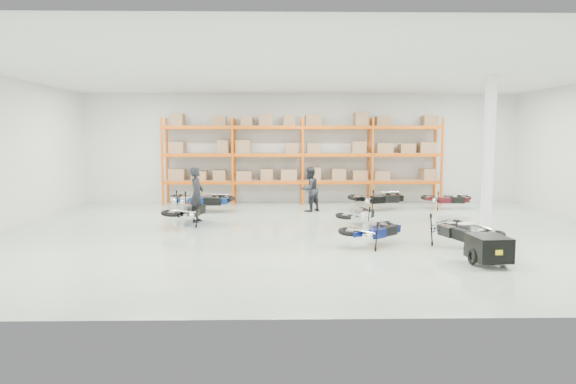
{
  "coord_description": "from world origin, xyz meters",
  "views": [
    {
      "loc": [
        -0.98,
        -14.47,
        2.74
      ],
      "look_at": [
        -0.69,
        0.71,
        1.1
      ],
      "focal_mm": 32.0,
      "sensor_mm": 36.0,
      "label": 1
    }
  ],
  "objects_px": {
    "moto_back_b": "(196,196)",
    "moto_back_c": "(378,195)",
    "moto_blue_centre": "(374,226)",
    "moto_back_d": "(447,196)",
    "moto_silver_left": "(359,211)",
    "moto_back_a": "(204,197)",
    "moto_black_far_left": "(188,207)",
    "moto_touring_right": "(462,226)",
    "trailer": "(489,248)",
    "person_back": "(310,189)",
    "person_left": "(197,195)"
  },
  "relations": [
    {
      "from": "moto_back_d",
      "to": "person_back",
      "type": "bearing_deg",
      "value": 100.07
    },
    {
      "from": "moto_black_far_left",
      "to": "moto_touring_right",
      "type": "relative_size",
      "value": 0.95
    },
    {
      "from": "moto_back_a",
      "to": "moto_back_c",
      "type": "bearing_deg",
      "value": -83.15
    },
    {
      "from": "moto_blue_centre",
      "to": "moto_silver_left",
      "type": "height_order",
      "value": "moto_blue_centre"
    },
    {
      "from": "moto_touring_right",
      "to": "trailer",
      "type": "bearing_deg",
      "value": -105.06
    },
    {
      "from": "trailer",
      "to": "moto_back_c",
      "type": "relative_size",
      "value": 0.79
    },
    {
      "from": "trailer",
      "to": "person_left",
      "type": "xyz_separation_m",
      "value": [
        -7.12,
        5.76,
        0.52
      ]
    },
    {
      "from": "moto_back_b",
      "to": "moto_back_d",
      "type": "relative_size",
      "value": 1.17
    },
    {
      "from": "moto_blue_centre",
      "to": "moto_back_d",
      "type": "height_order",
      "value": "moto_blue_centre"
    },
    {
      "from": "moto_blue_centre",
      "to": "person_left",
      "type": "distance_m",
      "value": 6.29
    },
    {
      "from": "moto_silver_left",
      "to": "moto_back_d",
      "type": "height_order",
      "value": "moto_silver_left"
    },
    {
      "from": "moto_blue_centre",
      "to": "moto_touring_right",
      "type": "bearing_deg",
      "value": -141.31
    },
    {
      "from": "moto_black_far_left",
      "to": "trailer",
      "type": "height_order",
      "value": "moto_black_far_left"
    },
    {
      "from": "moto_back_b",
      "to": "moto_back_c",
      "type": "relative_size",
      "value": 0.99
    },
    {
      "from": "moto_black_far_left",
      "to": "moto_back_d",
      "type": "bearing_deg",
      "value": -148.01
    },
    {
      "from": "moto_blue_centre",
      "to": "moto_back_a",
      "type": "relative_size",
      "value": 0.88
    },
    {
      "from": "moto_blue_centre",
      "to": "moto_back_c",
      "type": "height_order",
      "value": "moto_back_c"
    },
    {
      "from": "moto_back_a",
      "to": "moto_back_d",
      "type": "height_order",
      "value": "moto_back_a"
    },
    {
      "from": "moto_back_b",
      "to": "person_left",
      "type": "relative_size",
      "value": 1.08
    },
    {
      "from": "moto_touring_right",
      "to": "moto_back_b",
      "type": "bearing_deg",
      "value": 124.1
    },
    {
      "from": "moto_touring_right",
      "to": "moto_blue_centre",
      "type": "bearing_deg",
      "value": 154.49
    },
    {
      "from": "trailer",
      "to": "person_back",
      "type": "height_order",
      "value": "person_back"
    },
    {
      "from": "moto_black_far_left",
      "to": "moto_silver_left",
      "type": "bearing_deg",
      "value": -173.37
    },
    {
      "from": "moto_touring_right",
      "to": "moto_back_d",
      "type": "distance_m",
      "value": 7.19
    },
    {
      "from": "moto_back_a",
      "to": "moto_back_b",
      "type": "bearing_deg",
      "value": 53.39
    },
    {
      "from": "moto_back_c",
      "to": "moto_touring_right",
      "type": "bearing_deg",
      "value": 167.63
    },
    {
      "from": "moto_back_a",
      "to": "moto_back_c",
      "type": "xyz_separation_m",
      "value": [
        6.46,
        0.43,
        0.01
      ]
    },
    {
      "from": "moto_silver_left",
      "to": "moto_back_b",
      "type": "bearing_deg",
      "value": -3.76
    },
    {
      "from": "moto_back_a",
      "to": "person_back",
      "type": "xyz_separation_m",
      "value": [
        3.87,
        0.13,
        0.24
      ]
    },
    {
      "from": "moto_touring_right",
      "to": "trailer",
      "type": "height_order",
      "value": "moto_touring_right"
    },
    {
      "from": "moto_black_far_left",
      "to": "moto_back_b",
      "type": "height_order",
      "value": "moto_back_b"
    },
    {
      "from": "moto_back_b",
      "to": "moto_blue_centre",
      "type": "bearing_deg",
      "value": -126.78
    },
    {
      "from": "moto_touring_right",
      "to": "moto_back_d",
      "type": "bearing_deg",
      "value": 59.41
    },
    {
      "from": "moto_touring_right",
      "to": "moto_back_a",
      "type": "distance_m",
      "value": 9.54
    },
    {
      "from": "moto_silver_left",
      "to": "moto_back_a",
      "type": "xyz_separation_m",
      "value": [
        -5.17,
        3.13,
        0.08
      ]
    },
    {
      "from": "moto_back_b",
      "to": "moto_back_d",
      "type": "height_order",
      "value": "moto_back_b"
    },
    {
      "from": "moto_back_b",
      "to": "moto_back_d",
      "type": "bearing_deg",
      "value": -75.73
    },
    {
      "from": "moto_black_far_left",
      "to": "moto_back_d",
      "type": "distance_m",
      "value": 9.82
    },
    {
      "from": "moto_blue_centre",
      "to": "trailer",
      "type": "distance_m",
      "value": 2.89
    },
    {
      "from": "trailer",
      "to": "moto_back_a",
      "type": "relative_size",
      "value": 0.8
    },
    {
      "from": "moto_touring_right",
      "to": "person_left",
      "type": "distance_m",
      "value": 8.25
    },
    {
      "from": "moto_black_far_left",
      "to": "moto_back_d",
      "type": "height_order",
      "value": "moto_black_far_left"
    },
    {
      "from": "moto_touring_right",
      "to": "person_back",
      "type": "distance_m",
      "value": 7.21
    },
    {
      "from": "trailer",
      "to": "person_back",
      "type": "relative_size",
      "value": 0.93
    },
    {
      "from": "moto_silver_left",
      "to": "moto_back_b",
      "type": "height_order",
      "value": "moto_back_b"
    },
    {
      "from": "moto_back_c",
      "to": "person_back",
      "type": "relative_size",
      "value": 1.18
    },
    {
      "from": "moto_silver_left",
      "to": "person_left",
      "type": "bearing_deg",
      "value": 16.36
    },
    {
      "from": "moto_back_c",
      "to": "person_back",
      "type": "distance_m",
      "value": 2.62
    },
    {
      "from": "moto_back_c",
      "to": "person_back",
      "type": "bearing_deg",
      "value": 77.8
    },
    {
      "from": "moto_blue_centre",
      "to": "moto_back_b",
      "type": "bearing_deg",
      "value": 0.7
    }
  ]
}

